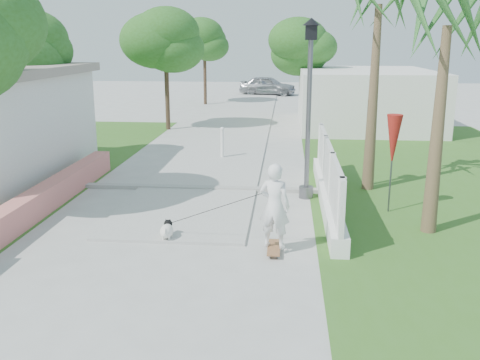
# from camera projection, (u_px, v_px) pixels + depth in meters

# --- Properties ---
(ground) EXTENTS (90.00, 90.00, 0.00)m
(ground) POSITION_uv_depth(u_px,v_px,m) (137.00, 289.00, 8.67)
(ground) COLOR #B7B7B2
(ground) RESTS_ON ground
(path_strip) EXTENTS (3.20, 36.00, 0.06)m
(path_strip) POSITION_uv_depth(u_px,v_px,m) (241.00, 117.00, 27.94)
(path_strip) COLOR #B7B7B2
(path_strip) RESTS_ON ground
(curb) EXTENTS (6.50, 0.25, 0.10)m
(curb) POSITION_uv_depth(u_px,v_px,m) (197.00, 188.00, 14.44)
(curb) COLOR #999993
(curb) RESTS_ON ground
(grass_right) EXTENTS (8.00, 20.00, 0.01)m
(grass_right) POSITION_uv_depth(u_px,v_px,m) (442.00, 177.00, 15.79)
(grass_right) COLOR #386821
(grass_right) RESTS_ON ground
(pink_wall) EXTENTS (0.45, 8.20, 0.80)m
(pink_wall) POSITION_uv_depth(u_px,v_px,m) (38.00, 202.00, 12.30)
(pink_wall) COLOR #C66B65
(pink_wall) RESTS_ON ground
(lattice_fence) EXTENTS (0.35, 7.00, 1.50)m
(lattice_fence) POSITION_uv_depth(u_px,v_px,m) (328.00, 183.00, 13.07)
(lattice_fence) COLOR white
(lattice_fence) RESTS_ON ground
(building_right) EXTENTS (6.00, 8.00, 2.60)m
(building_right) POSITION_uv_depth(u_px,v_px,m) (364.00, 98.00, 25.19)
(building_right) COLOR silver
(building_right) RESTS_ON ground
(street_lamp) EXTENTS (0.44, 0.44, 4.44)m
(street_lamp) POSITION_uv_depth(u_px,v_px,m) (309.00, 103.00, 13.12)
(street_lamp) COLOR #59595E
(street_lamp) RESTS_ON ground
(bollard) EXTENTS (0.14, 0.14, 1.09)m
(bollard) POSITION_uv_depth(u_px,v_px,m) (222.00, 142.00, 18.15)
(bollard) COLOR white
(bollard) RESTS_ON ground
(patio_umbrella) EXTENTS (0.36, 0.36, 2.30)m
(patio_umbrella) POSITION_uv_depth(u_px,v_px,m) (393.00, 141.00, 12.18)
(patio_umbrella) COLOR #59595E
(patio_umbrella) RESTS_ON ground
(tree_left_mid) EXTENTS (3.20, 3.20, 4.85)m
(tree_left_mid) POSITION_uv_depth(u_px,v_px,m) (32.00, 55.00, 16.43)
(tree_left_mid) COLOR #4C3826
(tree_left_mid) RESTS_ON ground
(tree_path_left) EXTENTS (3.40, 3.40, 5.23)m
(tree_path_left) POSITION_uv_depth(u_px,v_px,m) (166.00, 43.00, 23.36)
(tree_path_left) COLOR #4C3826
(tree_path_left) RESTS_ON ground
(tree_path_right) EXTENTS (3.00, 3.00, 4.79)m
(tree_path_right) POSITION_uv_depth(u_px,v_px,m) (305.00, 49.00, 26.78)
(tree_path_right) COLOR #4C3826
(tree_path_right) RESTS_ON ground
(tree_path_far) EXTENTS (3.20, 3.20, 5.17)m
(tree_path_far) POSITION_uv_depth(u_px,v_px,m) (205.00, 42.00, 32.98)
(tree_path_far) COLOR #4C3826
(tree_path_far) RESTS_ON ground
(palm_far) EXTENTS (1.80, 1.80, 5.30)m
(palm_far) POSITION_uv_depth(u_px,v_px,m) (378.00, 17.00, 13.42)
(palm_far) COLOR brown
(palm_far) RESTS_ON ground
(palm_near) EXTENTS (1.80, 1.80, 4.70)m
(palm_near) POSITION_uv_depth(u_px,v_px,m) (446.00, 38.00, 10.30)
(palm_near) COLOR brown
(palm_near) RESTS_ON ground
(skateboarder) EXTENTS (2.50, 1.05, 1.74)m
(skateboarder) POSITION_uv_depth(u_px,v_px,m) (231.00, 208.00, 10.31)
(skateboarder) COLOR #98613D
(skateboarder) RESTS_ON ground
(dog) EXTENTS (0.29, 0.59, 0.40)m
(dog) POSITION_uv_depth(u_px,v_px,m) (167.00, 230.00, 10.76)
(dog) COLOR white
(dog) RESTS_ON ground
(parked_car) EXTENTS (4.33, 2.30, 1.40)m
(parked_car) POSITION_uv_depth(u_px,v_px,m) (268.00, 85.00, 39.49)
(parked_car) COLOR #97989E
(parked_car) RESTS_ON ground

